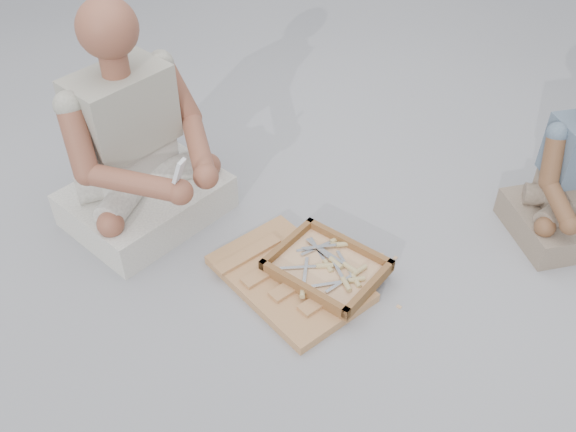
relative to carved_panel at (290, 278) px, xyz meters
The scene contains 32 objects.
ground 0.06m from the carved_panel, 110.84° to the right, with size 60.00×60.00×0.00m, color #9D9EA3.
carved_panel is the anchor object (origin of this frame).
tool_tray 0.16m from the carved_panel, 40.60° to the left, with size 0.47×0.39×0.06m.
chisel_0 0.27m from the carved_panel, 28.61° to the left, with size 0.08×0.21×0.02m.
chisel_1 0.26m from the carved_panel, 24.12° to the left, with size 0.19×0.15×0.02m.
chisel_2 0.26m from the carved_panel, 19.17° to the left, with size 0.17×0.17×0.02m.
chisel_3 0.26m from the carved_panel, 75.31° to the left, with size 0.11×0.21×0.02m.
chisel_4 0.24m from the carved_panel, 38.30° to the left, with size 0.22×0.06×0.02m.
chisel_5 0.25m from the carved_panel, 71.60° to the left, with size 0.17×0.17×0.02m.
chisel_6 0.26m from the carved_panel, 66.17° to the left, with size 0.18×0.16×0.02m.
chisel_7 0.19m from the carved_panel, 49.27° to the left, with size 0.21×0.09×0.02m.
chisel_8 0.23m from the carved_panel, 15.76° to the left, with size 0.18×0.15×0.02m.
chisel_9 0.12m from the carved_panel, 26.27° to the right, with size 0.11×0.21×0.02m.
chisel_10 0.16m from the carved_panel, 49.34° to the left, with size 0.19×0.14×0.02m.
chisel_11 0.13m from the carved_panel, 42.98° to the left, with size 0.19×0.15×0.02m.
wood_chip_0 0.28m from the carved_panel, 27.97° to the right, with size 0.02×0.01×0.00m, color #D8B07F.
wood_chip_1 0.21m from the carved_panel, 19.45° to the left, with size 0.02×0.01×0.00m, color #D8B07F.
wood_chip_2 0.21m from the carved_panel, 54.29° to the left, with size 0.02×0.01×0.00m, color #D8B07F.
wood_chip_3 0.19m from the carved_panel, ahead, with size 0.02×0.01×0.00m, color #D8B07F.
wood_chip_4 0.27m from the carved_panel, 33.04° to the left, with size 0.02×0.01×0.00m, color #D8B07F.
wood_chip_5 0.21m from the carved_panel, behind, with size 0.02×0.01×0.00m, color #D8B07F.
wood_chip_6 0.30m from the carved_panel, 100.24° to the left, with size 0.02×0.01×0.00m, color #D8B07F.
wood_chip_7 0.43m from the carved_panel, 54.37° to the left, with size 0.02×0.01×0.00m, color #D8B07F.
wood_chip_8 0.48m from the carved_panel, 49.20° to the left, with size 0.02×0.01×0.00m, color #D8B07F.
wood_chip_9 0.23m from the carved_panel, 151.56° to the left, with size 0.02×0.01×0.00m, color #D8B07F.
wood_chip_10 0.37m from the carved_panel, 91.98° to the left, with size 0.02×0.01×0.00m, color #D8B07F.
wood_chip_11 0.31m from the carved_panel, 15.65° to the left, with size 0.02×0.01×0.00m, color #D8B07F.
wood_chip_12 0.19m from the carved_panel, 54.96° to the right, with size 0.02×0.01×0.00m, color #D8B07F.
wood_chip_13 0.46m from the carved_panel, 14.95° to the left, with size 0.02×0.01×0.00m, color #D8B07F.
wood_chip_14 0.29m from the carved_panel, ahead, with size 0.02×0.01×0.00m, color #D8B07F.
craftsman 0.85m from the carved_panel, behind, with size 0.73×0.73×1.02m.
mobile_phone 0.64m from the carved_panel, 164.02° to the right, with size 0.06×0.05×0.11m.
Camera 1 is at (0.99, -1.48, 1.95)m, focal length 40.00 mm.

